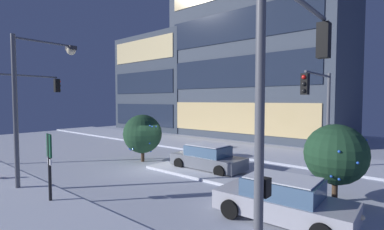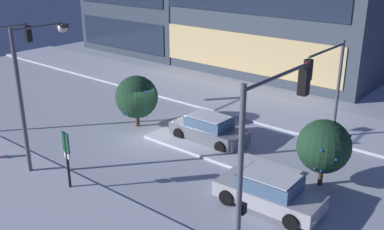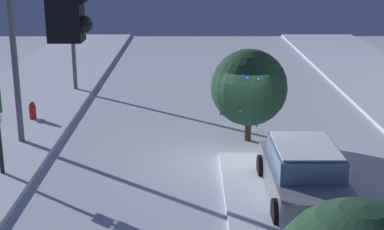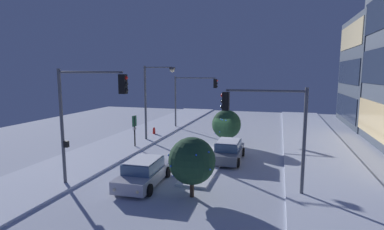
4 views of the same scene
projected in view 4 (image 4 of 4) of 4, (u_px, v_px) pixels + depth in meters
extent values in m
plane|color=silver|center=(213.00, 150.00, 24.99)|extent=(52.00, 52.00, 0.00)
cube|color=silver|center=(125.00, 142.00, 27.28)|extent=(52.00, 5.20, 0.14)
cube|color=silver|center=(320.00, 156.00, 22.69)|extent=(52.00, 5.20, 0.14)
cube|color=silver|center=(209.00, 164.00, 20.91)|extent=(9.00, 1.80, 0.14)
cube|color=#232D42|center=(346.00, 107.00, 37.08)|extent=(11.34, 0.10, 2.86)
cube|color=#232D42|center=(348.00, 72.00, 36.48)|extent=(11.34, 0.10, 2.86)
cube|color=#F9E09E|center=(351.00, 36.00, 35.88)|extent=(11.34, 0.10, 2.86)
cube|color=#B7B7C1|center=(144.00, 176.00, 17.14)|extent=(4.53, 2.00, 0.66)
cube|color=slate|center=(144.00, 165.00, 17.05)|extent=(2.47, 1.75, 0.60)
cube|color=white|center=(143.00, 160.00, 17.00)|extent=(2.29, 1.63, 0.04)
sphere|color=#F9E5B2|center=(137.00, 192.00, 14.82)|extent=(0.16, 0.16, 0.16)
sphere|color=#F9E5B2|center=(114.00, 190.00, 15.13)|extent=(0.16, 0.16, 0.16)
cylinder|color=black|center=(149.00, 190.00, 15.52)|extent=(0.67, 0.24, 0.66)
cylinder|color=black|center=(117.00, 187.00, 15.97)|extent=(0.67, 0.24, 0.66)
cylinder|color=black|center=(168.00, 172.00, 18.35)|extent=(0.67, 0.24, 0.66)
cylinder|color=black|center=(140.00, 170.00, 18.81)|extent=(0.67, 0.24, 0.66)
cube|color=slate|center=(228.00, 153.00, 21.85)|extent=(4.41, 1.80, 0.66)
cube|color=slate|center=(228.00, 145.00, 21.77)|extent=(2.38, 1.62, 0.60)
cube|color=white|center=(228.00, 141.00, 21.72)|extent=(2.21, 1.51, 0.04)
sphere|color=#F9E5B2|center=(225.00, 146.00, 24.14)|extent=(0.16, 0.16, 0.16)
sphere|color=#F9E5B2|center=(240.00, 147.00, 23.80)|extent=(0.16, 0.16, 0.16)
cylinder|color=black|center=(220.00, 150.00, 23.51)|extent=(0.66, 0.22, 0.66)
cylinder|color=black|center=(243.00, 152.00, 23.02)|extent=(0.66, 0.22, 0.66)
cylinder|color=black|center=(212.00, 161.00, 20.75)|extent=(0.66, 0.22, 0.66)
cylinder|color=black|center=(238.00, 163.00, 20.25)|extent=(0.66, 0.22, 0.66)
cylinder|color=#565960|center=(62.00, 128.00, 16.70)|extent=(0.18, 0.18, 6.59)
cylinder|color=#565960|center=(89.00, 72.00, 15.73)|extent=(0.12, 3.89, 0.12)
cube|color=black|center=(123.00, 84.00, 15.27)|extent=(0.32, 0.36, 1.00)
sphere|color=red|center=(126.00, 78.00, 15.17)|extent=(0.20, 0.20, 0.20)
sphere|color=black|center=(126.00, 84.00, 15.22)|extent=(0.20, 0.20, 0.20)
sphere|color=black|center=(126.00, 90.00, 15.26)|extent=(0.20, 0.20, 0.20)
cube|color=black|center=(66.00, 144.00, 16.77)|extent=(0.20, 0.24, 0.36)
cylinder|color=#565960|center=(304.00, 143.00, 15.23)|extent=(0.18, 0.18, 5.64)
cylinder|color=#565960|center=(265.00, 91.00, 15.43)|extent=(0.12, 4.05, 0.12)
cube|color=black|center=(226.00, 101.00, 16.08)|extent=(0.32, 0.36, 1.00)
sphere|color=red|center=(222.00, 95.00, 16.09)|extent=(0.20, 0.20, 0.20)
sphere|color=black|center=(222.00, 101.00, 16.13)|extent=(0.20, 0.20, 0.20)
sphere|color=black|center=(222.00, 107.00, 16.18)|extent=(0.20, 0.20, 0.20)
cylinder|color=#565960|center=(175.00, 102.00, 34.79)|extent=(0.18, 0.18, 5.98)
cylinder|color=#565960|center=(195.00, 78.00, 33.75)|extent=(0.12, 4.70, 0.12)
cube|color=black|center=(215.00, 84.00, 33.18)|extent=(0.32, 0.36, 1.00)
sphere|color=red|center=(217.00, 81.00, 33.08)|extent=(0.20, 0.20, 0.20)
sphere|color=black|center=(217.00, 84.00, 33.12)|extent=(0.20, 0.20, 0.20)
sphere|color=black|center=(217.00, 86.00, 33.17)|extent=(0.20, 0.20, 0.20)
cylinder|color=#565960|center=(145.00, 104.00, 27.88)|extent=(0.20, 0.20, 7.00)
cylinder|color=#565960|center=(158.00, 67.00, 27.08)|extent=(0.18, 2.66, 0.10)
cube|color=#333338|center=(172.00, 68.00, 26.76)|extent=(0.56, 0.36, 0.20)
sphere|color=#F9E5B2|center=(172.00, 70.00, 26.78)|extent=(0.44, 0.44, 0.44)
cylinder|color=red|center=(154.00, 132.00, 30.83)|extent=(0.26, 0.26, 0.62)
sphere|color=red|center=(154.00, 128.00, 30.78)|extent=(0.22, 0.22, 0.22)
cylinder|color=red|center=(155.00, 131.00, 31.00)|extent=(0.12, 0.10, 0.10)
cylinder|color=red|center=(153.00, 132.00, 30.65)|extent=(0.12, 0.10, 0.10)
cylinder|color=black|center=(135.00, 132.00, 25.44)|extent=(0.12, 0.12, 2.77)
cube|color=#144C2D|center=(134.00, 121.00, 25.31)|extent=(0.55, 0.14, 0.91)
cube|color=white|center=(135.00, 128.00, 25.40)|extent=(0.44, 0.12, 0.24)
cylinder|color=#473323|center=(192.00, 188.00, 15.44)|extent=(0.22, 0.22, 0.89)
sphere|color=#1E4228|center=(192.00, 161.00, 15.24)|extent=(2.42, 2.42, 2.42)
sphere|color=blue|center=(209.00, 152.00, 14.50)|extent=(0.10, 0.10, 0.10)
sphere|color=blue|center=(169.00, 155.00, 15.15)|extent=(0.10, 0.10, 0.10)
sphere|color=blue|center=(173.00, 176.00, 15.26)|extent=(0.10, 0.10, 0.10)
sphere|color=blue|center=(210.00, 169.00, 14.44)|extent=(0.10, 0.10, 0.10)
sphere|color=blue|center=(171.00, 166.00, 14.60)|extent=(0.10, 0.10, 0.10)
sphere|color=blue|center=(196.00, 155.00, 14.11)|extent=(0.10, 0.10, 0.10)
sphere|color=blue|center=(172.00, 172.00, 15.51)|extent=(0.10, 0.10, 0.10)
cylinder|color=#473323|center=(226.00, 141.00, 26.61)|extent=(0.22, 0.22, 0.77)
sphere|color=#1E4228|center=(226.00, 124.00, 26.41)|extent=(2.56, 2.56, 2.56)
sphere|color=blue|center=(215.00, 134.00, 26.61)|extent=(0.10, 0.10, 0.10)
sphere|color=blue|center=(221.00, 119.00, 25.37)|extent=(0.10, 0.10, 0.10)
sphere|color=blue|center=(222.00, 120.00, 25.29)|extent=(0.10, 0.10, 0.10)
sphere|color=blue|center=(228.00, 138.00, 25.98)|extent=(0.10, 0.10, 0.10)
sphere|color=blue|center=(226.00, 120.00, 25.19)|extent=(0.10, 0.10, 0.10)
sphere|color=blue|center=(218.00, 134.00, 27.03)|extent=(0.10, 0.10, 0.10)
sphere|color=blue|center=(218.00, 133.00, 27.12)|extent=(0.10, 0.10, 0.10)
sphere|color=blue|center=(220.00, 132.00, 25.50)|extent=(0.10, 0.10, 0.10)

